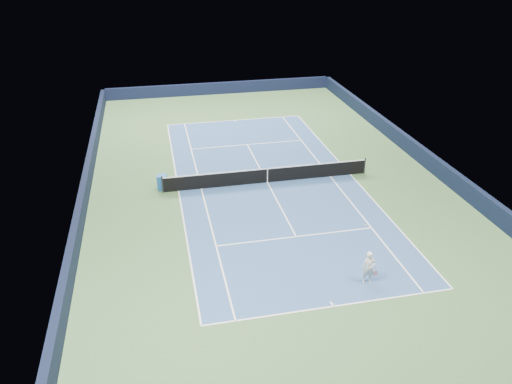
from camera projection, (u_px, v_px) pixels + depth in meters
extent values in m
plane|color=#395C32|center=(267.00, 182.00, 30.97)|extent=(40.00, 40.00, 0.00)
cube|color=black|center=(220.00, 88.00, 47.93)|extent=(22.00, 0.35, 1.10)
cube|color=black|center=(428.00, 160.00, 32.74)|extent=(0.35, 40.00, 1.10)
cube|color=black|center=(85.00, 191.00, 28.70)|extent=(0.35, 40.00, 1.10)
cube|color=#2C4D7C|center=(267.00, 182.00, 30.97)|extent=(10.97, 23.77, 0.01)
cube|color=white|center=(234.00, 120.00, 41.28)|extent=(10.97, 0.08, 0.00)
cube|color=white|center=(333.00, 306.00, 20.65)|extent=(10.97, 0.08, 0.00)
cube|color=white|center=(350.00, 174.00, 31.99)|extent=(0.08, 23.77, 0.00)
cube|color=white|center=(179.00, 191.00, 29.94)|extent=(0.08, 23.77, 0.00)
cube|color=white|center=(330.00, 176.00, 31.74)|extent=(0.08, 23.77, 0.00)
cube|color=white|center=(201.00, 189.00, 30.20)|extent=(0.08, 23.77, 0.00)
cube|color=white|center=(247.00, 145.00, 36.52)|extent=(8.23, 0.08, 0.00)
cube|color=white|center=(296.00, 237.00, 25.41)|extent=(8.23, 0.08, 0.00)
cube|color=white|center=(267.00, 182.00, 30.97)|extent=(0.08, 12.80, 0.00)
cube|color=white|center=(235.00, 121.00, 41.15)|extent=(0.08, 0.30, 0.00)
cube|color=white|center=(332.00, 304.00, 20.78)|extent=(0.08, 0.30, 0.00)
cylinder|color=black|center=(162.00, 184.00, 29.53)|extent=(0.10, 0.10, 1.07)
cylinder|color=black|center=(365.00, 166.00, 31.92)|extent=(0.10, 0.10, 1.07)
cube|color=black|center=(267.00, 176.00, 30.76)|extent=(12.80, 0.03, 0.91)
cube|color=white|center=(268.00, 169.00, 30.54)|extent=(12.80, 0.04, 0.06)
cube|color=white|center=(267.00, 176.00, 30.76)|extent=(0.05, 0.04, 0.91)
cube|color=#1C58A8|center=(162.00, 182.00, 29.96)|extent=(0.63, 0.58, 0.91)
cube|color=silver|center=(167.00, 182.00, 30.01)|extent=(0.05, 0.41, 0.41)
imported|color=silver|center=(369.00, 268.00, 21.75)|extent=(0.62, 0.46, 1.55)
cylinder|color=pink|center=(376.00, 269.00, 21.81)|extent=(0.03, 0.03, 0.26)
cylinder|color=black|center=(375.00, 273.00, 21.92)|extent=(0.26, 0.02, 0.26)
cylinder|color=pink|center=(375.00, 273.00, 21.92)|extent=(0.27, 0.03, 0.27)
sphere|color=#CBD82D|center=(365.00, 225.00, 21.91)|extent=(0.07, 0.07, 0.07)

